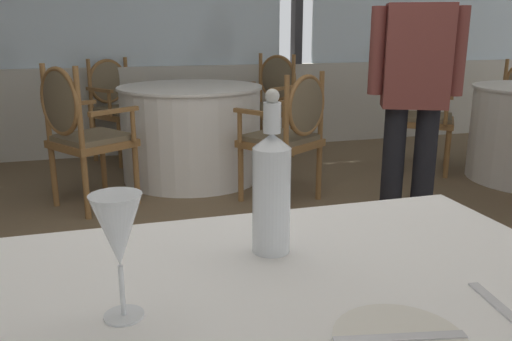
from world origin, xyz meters
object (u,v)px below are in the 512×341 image
object	(u,v)px
side_plate	(400,341)
diner_person_0	(415,86)
wine_glass	(118,233)
water_bottle	(271,189)
dining_chair_1_0	(117,101)
dining_chair_1_2	(290,128)
dining_chair_0_1	(416,107)
dining_chair_1_1	(79,126)
dining_chair_1_3	(269,98)

from	to	relation	value
side_plate	diner_person_0	xyz separation A→B (m)	(1.32, 2.05, 0.12)
wine_glass	diner_person_0	world-z (taller)	diner_person_0
water_bottle	side_plate	bearing A→B (deg)	-77.84
water_bottle	dining_chair_1_0	bearing A→B (deg)	92.77
wine_glass	dining_chair_1_2	xyz separation A→B (m)	(1.22, 2.58, -0.37)
dining_chair_1_0	wine_glass	bearing A→B (deg)	-34.91
dining_chair_0_1	dining_chair_1_2	size ratio (longest dim) A/B	1.04
water_bottle	dining_chair_1_0	world-z (taller)	water_bottle
wine_glass	dining_chair_1_1	size ratio (longest dim) A/B	0.21
side_plate	wine_glass	distance (m)	0.45
wine_glass	dining_chair_1_0	xyz separation A→B (m)	(0.11, 4.26, -0.35)
dining_chair_0_1	side_plate	bearing A→B (deg)	-87.45
dining_chair_1_1	dining_chair_1_2	size ratio (longest dim) A/B	1.07
side_plate	dining_chair_1_3	bearing A→B (deg)	74.96
dining_chair_1_1	diner_person_0	size ratio (longest dim) A/B	0.63
wine_glass	diner_person_0	bearing A→B (deg)	47.52
wine_glass	dining_chair_1_1	distance (m)	2.89
water_bottle	dining_chair_1_2	world-z (taller)	water_bottle
side_plate	wine_glass	bearing A→B (deg)	153.71
side_plate	wine_glass	size ratio (longest dim) A/B	0.96
side_plate	wine_glass	world-z (taller)	wine_glass
dining_chair_1_1	dining_chair_1_3	xyz separation A→B (m)	(1.68, 1.11, -0.01)
diner_person_0	dining_chair_0_1	bearing A→B (deg)	170.72
side_plate	dining_chair_0_1	world-z (taller)	dining_chair_0_1
wine_glass	dining_chair_1_0	bearing A→B (deg)	88.56
dining_chair_1_1	dining_chair_1_3	size ratio (longest dim) A/B	1.01
dining_chair_0_1	dining_chair_1_0	xyz separation A→B (m)	(-2.46, 1.10, -0.00)
side_plate	diner_person_0	world-z (taller)	diner_person_0
side_plate	dining_chair_1_1	size ratio (longest dim) A/B	0.20
side_plate	dining_chair_1_2	bearing A→B (deg)	73.29
side_plate	dining_chair_1_0	bearing A→B (deg)	93.56
wine_glass	dining_chair_0_1	size ratio (longest dim) A/B	0.21
dining_chair_1_1	water_bottle	bearing A→B (deg)	-113.21
water_bottle	dining_chair_1_3	world-z (taller)	water_bottle
dining_chair_0_1	dining_chair_1_3	bearing A→B (deg)	178.10
wine_glass	dining_chair_1_3	distance (m)	4.26
dining_chair_0_1	dining_chair_1_0	bearing A→B (deg)	-168.42
dining_chair_1_0	diner_person_0	size ratio (longest dim) A/B	0.60
water_bottle	dining_chair_1_3	distance (m)	3.99
wine_glass	side_plate	bearing A→B (deg)	-26.29
dining_chair_1_2	dining_chair_1_1	bearing A→B (deg)	45.16
dining_chair_1_1	dining_chair_1_2	world-z (taller)	dining_chair_1_1
side_plate	dining_chair_0_1	xyz separation A→B (m)	(2.19, 3.34, -0.21)
side_plate	dining_chair_1_0	size ratio (longest dim) A/B	0.21
dining_chair_1_2	dining_chair_1_3	size ratio (longest dim) A/B	0.95
dining_chair_1_2	dining_chair_1_3	bearing A→B (deg)	-45.12
dining_chair_1_0	water_bottle	bearing A→B (deg)	-30.70
dining_chair_1_2	diner_person_0	xyz separation A→B (m)	(0.49, -0.72, 0.35)
dining_chair_1_2	diner_person_0	bearing A→B (deg)	-179.33
dining_chair_1_0	dining_chair_1_1	bearing A→B (deg)	-45.16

